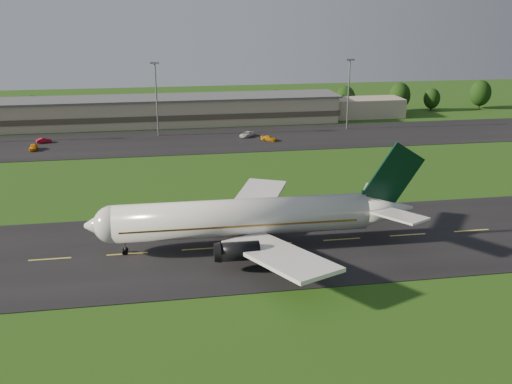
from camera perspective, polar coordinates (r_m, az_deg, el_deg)
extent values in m
plane|color=#1F4511|center=(86.93, -12.74, -6.11)|extent=(360.00, 360.00, 0.00)
cube|color=black|center=(86.91, -12.75, -6.08)|extent=(220.00, 30.00, 0.10)
cube|color=black|center=(155.39, -11.55, 4.84)|extent=(260.00, 30.00, 0.10)
cylinder|color=white|center=(85.62, -1.39, -2.54)|extent=(38.07, 6.13, 5.60)
sphere|color=white|center=(85.49, -14.14, -3.16)|extent=(5.60, 5.60, 5.60)
cone|color=white|center=(85.72, -15.47, -3.21)|extent=(4.08, 5.43, 5.38)
cone|color=white|center=(91.05, 12.80, -1.72)|extent=(9.08, 5.61, 5.49)
cube|color=#895F1E|center=(85.69, -1.72, -2.78)|extent=(35.08, 6.13, 0.28)
cube|color=black|center=(85.36, -14.57, -2.83)|extent=(2.04, 3.03, 0.65)
cube|color=white|center=(76.69, 2.29, -6.34)|extent=(13.91, 20.20, 2.20)
cube|color=white|center=(96.82, -0.17, -0.97)|extent=(14.32, 20.16, 2.20)
cube|color=white|center=(86.42, 14.02, -2.27)|extent=(7.44, 9.39, 0.91)
cube|color=white|center=(95.16, 11.77, -0.19)|extent=(7.60, 9.38, 0.91)
cube|color=black|center=(89.94, 11.99, -0.69)|extent=(5.01, 0.62, 3.00)
cube|color=black|center=(89.73, 13.64, 1.62)|extent=(9.44, 0.58, 10.55)
cylinder|color=black|center=(78.84, -1.71, -5.94)|extent=(5.64, 2.78, 2.70)
cylinder|color=black|center=(93.57, -2.93, -1.95)|extent=(5.64, 2.78, 2.70)
cube|color=tan|center=(178.09, -11.43, 7.84)|extent=(120.00, 15.00, 8.00)
cube|color=#4C4438|center=(178.23, -11.42, 7.59)|extent=(121.00, 15.40, 1.60)
cube|color=#595B60|center=(177.41, -11.52, 9.16)|extent=(122.00, 16.00, 0.50)
cube|color=tan|center=(191.16, 10.27, 8.31)|extent=(28.00, 11.00, 6.00)
cylinder|color=gray|center=(161.22, -9.90, 9.03)|extent=(0.44, 0.44, 20.00)
cube|color=gray|center=(159.94, -10.11, 12.60)|extent=(2.40, 1.20, 0.50)
cylinder|color=gray|center=(170.01, 9.22, 9.54)|extent=(0.44, 0.44, 20.00)
cube|color=gray|center=(168.80, 9.39, 12.92)|extent=(2.40, 1.20, 0.50)
cylinder|color=black|center=(193.84, -21.31, 6.97)|extent=(0.56, 0.56, 2.55)
ellipsoid|color=black|center=(193.32, -21.42, 7.88)|extent=(5.96, 5.96, 7.44)
cylinder|color=black|center=(192.24, 2.03, 8.13)|extent=(0.56, 0.56, 2.60)
ellipsoid|color=black|center=(191.70, 2.04, 9.06)|extent=(6.07, 6.07, 7.59)
cylinder|color=black|center=(198.38, 8.89, 8.27)|extent=(0.56, 0.56, 2.81)
ellipsoid|color=black|center=(197.82, 8.94, 9.25)|extent=(6.56, 6.56, 8.20)
cylinder|color=black|center=(204.55, 14.11, 8.28)|extent=(0.56, 0.56, 3.07)
ellipsoid|color=black|center=(203.96, 14.19, 9.32)|extent=(7.16, 7.16, 8.95)
cylinder|color=black|center=(208.88, 17.10, 8.13)|extent=(0.56, 0.56, 2.40)
ellipsoid|color=black|center=(208.42, 17.18, 8.92)|extent=(5.59, 5.59, 6.99)
cylinder|color=black|center=(218.94, 21.42, 8.21)|extent=(0.56, 0.56, 3.10)
ellipsoid|color=black|center=(218.39, 21.53, 9.19)|extent=(7.23, 7.23, 9.04)
imported|color=orange|center=(154.82, -21.38, 4.20)|extent=(2.16, 4.58, 1.51)
imported|color=#A10A1E|center=(161.97, -20.46, 4.85)|extent=(4.11, 2.65, 1.28)
imported|color=silver|center=(159.04, -0.91, 5.80)|extent=(5.22, 5.27, 1.41)
imported|color=orange|center=(154.34, 1.30, 5.39)|extent=(4.74, 4.08, 1.31)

